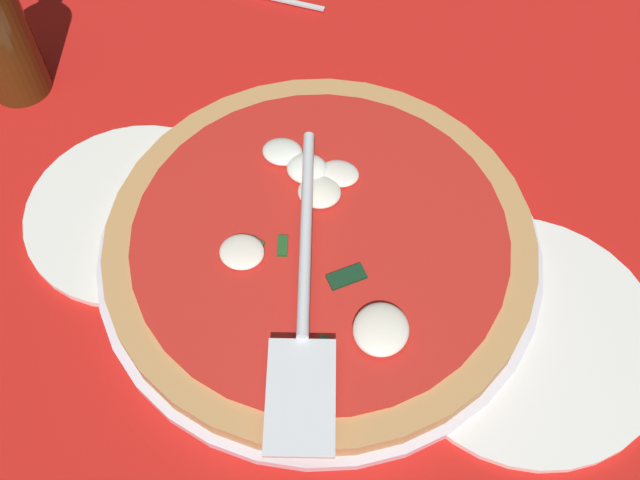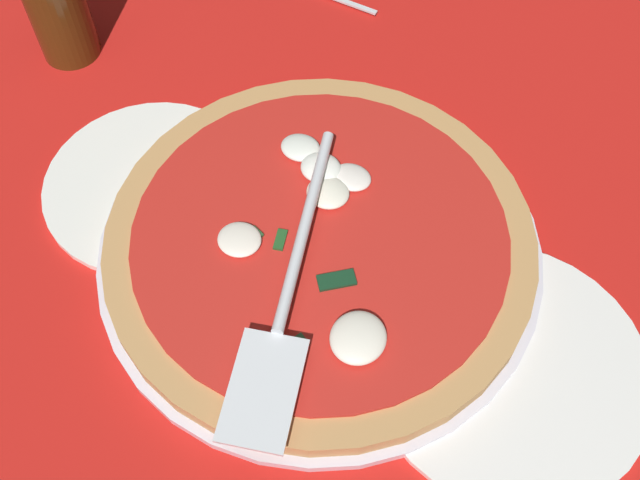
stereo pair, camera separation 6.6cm
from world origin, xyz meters
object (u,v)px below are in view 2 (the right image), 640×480
(dinner_plate_left, at_px, (151,185))
(pizza_server, at_px, (289,288))
(dinner_plate_right, at_px, (508,367))
(pizza, at_px, (320,240))

(dinner_plate_left, xyz_separation_m, pizza_server, (0.18, -0.07, 0.04))
(dinner_plate_right, height_order, pizza_server, pizza_server)
(pizza, height_order, pizza_server, pizza_server)
(dinner_plate_right, relative_size, pizza_server, 0.79)
(dinner_plate_right, height_order, pizza, pizza)
(dinner_plate_left, bearing_deg, dinner_plate_right, -5.67)
(pizza_server, bearing_deg, pizza, 170.06)
(dinner_plate_left, xyz_separation_m, dinner_plate_right, (0.36, -0.04, 0.00))
(dinner_plate_right, bearing_deg, pizza, 168.81)
(dinner_plate_left, xyz_separation_m, pizza, (0.18, 0.00, 0.02))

